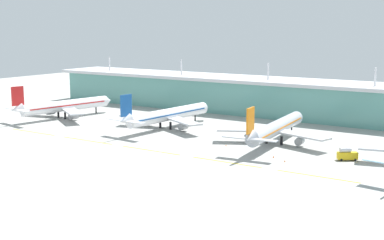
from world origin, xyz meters
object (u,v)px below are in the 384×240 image
object	(u,v)px
airliner_nearest	(64,106)
fuel_truck	(347,154)
safety_cone_left_wingtip	(274,157)
safety_cone_right_wingtip	(285,161)
airliner_near_middle	(167,115)
safety_cone_nose_front	(226,145)
airliner_far_middle	(275,128)

from	to	relation	value
airliner_nearest	fuel_truck	world-z (taller)	airliner_nearest
airliner_nearest	fuel_truck	bearing A→B (deg)	-3.37
safety_cone_left_wingtip	safety_cone_right_wingtip	world-z (taller)	same
fuel_truck	safety_cone_left_wingtip	bearing A→B (deg)	-155.48
fuel_truck	safety_cone_right_wingtip	world-z (taller)	fuel_truck
airliner_nearest	fuel_truck	xyz separation A→B (m)	(154.03, -9.08, -4.18)
fuel_truck	airliner_nearest	bearing A→B (deg)	176.63
airliner_near_middle	safety_cone_nose_front	bearing A→B (deg)	-23.56
safety_cone_left_wingtip	safety_cone_nose_front	xyz separation A→B (m)	(-24.43, 7.45, 0.00)
fuel_truck	safety_cone_right_wingtip	xyz separation A→B (m)	(-17.77, -14.74, -1.91)
fuel_truck	safety_cone_nose_front	bearing A→B (deg)	-175.91
safety_cone_right_wingtip	airliner_near_middle	bearing A→B (deg)	157.81
safety_cone_nose_front	airliner_near_middle	bearing A→B (deg)	156.44
airliner_near_middle	safety_cone_nose_front	xyz separation A→B (m)	(42.67, -18.61, -6.10)
safety_cone_left_wingtip	safety_cone_right_wingtip	size ratio (longest dim) A/B	1.00
airliner_nearest	airliner_near_middle	size ratio (longest dim) A/B	0.96
airliner_near_middle	safety_cone_right_wingtip	world-z (taller)	airliner_near_middle
airliner_far_middle	safety_cone_right_wingtip	xyz separation A→B (m)	(15.96, -26.72, -6.10)
airliner_far_middle	airliner_near_middle	bearing A→B (deg)	176.84
fuel_truck	safety_cone_nose_front	size ratio (longest dim) A/B	10.54
airliner_nearest	airliner_far_middle	distance (m)	120.33
safety_cone_nose_front	safety_cone_left_wingtip	bearing A→B (deg)	-16.96
safety_cone_nose_front	safety_cone_right_wingtip	distance (m)	32.60
airliner_nearest	safety_cone_left_wingtip	world-z (taller)	airliner_nearest
airliner_far_middle	safety_cone_right_wingtip	distance (m)	31.72
airliner_nearest	fuel_truck	size ratio (longest dim) A/B	8.32
airliner_nearest	airliner_far_middle	xyz separation A→B (m)	(120.29, 2.91, 0.01)
fuel_truck	safety_cone_left_wingtip	xyz separation A→B (m)	(-23.92, -10.91, -1.91)
airliner_nearest	safety_cone_right_wingtip	bearing A→B (deg)	-9.91
airliner_near_middle	airliner_far_middle	distance (m)	57.38
airliner_near_middle	safety_cone_right_wingtip	bearing A→B (deg)	-22.19
safety_cone_left_wingtip	safety_cone_nose_front	distance (m)	25.55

